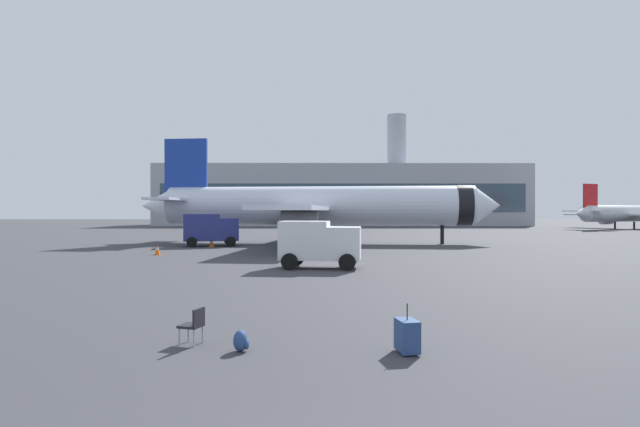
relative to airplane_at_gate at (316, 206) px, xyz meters
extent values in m
cylinder|color=silver|center=(0.23, -0.03, 0.04)|extent=(30.24, 7.30, 3.80)
cone|color=silver|center=(16.32, -1.93, 0.04)|extent=(2.81, 3.87, 3.61)
cone|color=silver|center=(-16.25, 1.92, 0.04)|extent=(3.58, 3.77, 3.42)
cylinder|color=black|center=(14.14, -1.67, 0.04)|extent=(1.85, 4.01, 3.88)
cube|color=silver|center=(0.18, 8.03, -0.26)|extent=(6.65, 16.45, 0.36)
cube|color=silver|center=(-1.70, -7.85, -0.26)|extent=(6.65, 16.45, 0.36)
cylinder|color=gray|center=(-0.11, 5.55, -1.56)|extent=(3.44, 2.56, 2.20)
cylinder|color=gray|center=(-1.41, -5.37, -1.56)|extent=(3.44, 2.56, 2.20)
cube|color=#193899|center=(-13.17, 1.56, 3.64)|extent=(4.41, 0.87, 6.40)
cube|color=silver|center=(-13.29, 4.80, 0.64)|extent=(3.29, 6.26, 0.24)
cube|color=silver|center=(-14.05, -1.56, 0.64)|extent=(3.29, 6.26, 0.24)
cylinder|color=black|center=(12.15, -1.44, -2.76)|extent=(0.36, 0.36, 1.80)
cylinder|color=black|center=(-1.47, 2.59, -2.76)|extent=(0.44, 0.44, 1.80)
cylinder|color=black|center=(-2.04, -2.18, -2.76)|extent=(0.44, 0.44, 1.80)
cylinder|color=silver|center=(55.79, 39.96, -0.90)|extent=(21.63, 11.43, 2.83)
cone|color=silver|center=(44.44, 35.07, -0.90)|extent=(3.19, 3.28, 2.55)
cube|color=silver|center=(52.75, 45.13, -1.12)|extent=(7.99, 12.35, 0.27)
cylinder|color=gray|center=(53.49, 43.42, -2.09)|extent=(2.84, 2.45, 1.64)
cube|color=red|center=(46.56, 35.98, 1.78)|extent=(3.11, 1.54, 4.76)
cube|color=silver|center=(45.27, 38.02, -0.45)|extent=(3.54, 4.87, 0.18)
cube|color=silver|center=(47.16, 33.65, -0.45)|extent=(3.54, 4.87, 0.18)
cylinder|color=black|center=(53.71, 41.01, -2.99)|extent=(0.33, 0.33, 1.34)
cylinder|color=black|center=(55.13, 37.73, -2.99)|extent=(0.33, 0.33, 1.34)
cube|color=navy|center=(-7.93, -3.92, -2.14)|extent=(2.16, 2.54, 2.04)
cube|color=#1E232D|center=(-7.23, -3.75, -1.66)|extent=(0.55, 1.94, 0.84)
cube|color=navy|center=(-10.26, -4.50, -1.96)|extent=(3.56, 2.88, 2.40)
cylinder|color=black|center=(-8.09, -2.78, -3.21)|extent=(0.93, 0.43, 0.90)
cylinder|color=black|center=(-7.53, -5.01, -3.21)|extent=(0.93, 0.43, 0.90)
cylinder|color=black|center=(-11.35, -3.58, -3.21)|extent=(0.93, 0.43, 0.90)
cylinder|color=black|center=(-10.80, -5.81, -3.21)|extent=(0.93, 0.43, 0.90)
cube|color=white|center=(1.60, -22.45, -2.27)|extent=(2.00, 2.21, 1.78)
cube|color=#1E232D|center=(2.35, -22.54, -1.85)|extent=(0.31, 1.80, 0.74)
cube|color=white|center=(-0.58, -22.17, -2.11)|extent=(2.87, 2.32, 2.10)
cylinder|color=black|center=(1.95, -21.43, -3.21)|extent=(0.92, 0.33, 0.90)
cylinder|color=black|center=(1.69, -23.52, -3.21)|extent=(0.92, 0.33, 0.90)
cylinder|color=black|center=(-1.10, -21.04, -3.21)|extent=(0.92, 0.33, 0.90)
cylinder|color=black|center=(-1.37, -23.13, -3.21)|extent=(0.92, 0.33, 0.90)
cube|color=#F2590C|center=(-9.24, -4.98, -3.64)|extent=(0.44, 0.44, 0.04)
cone|color=#F2590C|center=(-9.24, -4.98, -3.25)|extent=(0.36, 0.36, 0.73)
cylinder|color=white|center=(-9.24, -4.98, -3.22)|extent=(0.23, 0.23, 0.10)
cube|color=#F2590C|center=(-11.38, -13.56, -3.64)|extent=(0.44, 0.44, 0.04)
cone|color=#F2590C|center=(-11.38, -13.56, -3.28)|extent=(0.36, 0.36, 0.67)
cylinder|color=white|center=(-11.38, -13.56, -3.24)|extent=(0.23, 0.23, 0.10)
cube|color=navy|center=(2.08, -39.14, -3.27)|extent=(0.51, 0.70, 0.70)
cylinder|color=black|center=(2.08, -39.14, -2.74)|extent=(0.02, 0.02, 0.36)
cylinder|color=black|center=(2.04, -38.92, -3.62)|extent=(0.08, 0.04, 0.08)
cylinder|color=black|center=(2.12, -39.36, -3.62)|extent=(0.08, 0.04, 0.08)
ellipsoid|color=navy|center=(-1.62, -38.98, -3.42)|extent=(0.32, 0.40, 0.48)
ellipsoid|color=navy|center=(-1.48, -38.98, -3.49)|extent=(0.12, 0.28, 0.24)
cube|color=black|center=(-2.87, -38.37, -3.22)|extent=(0.61, 0.61, 0.06)
cube|color=black|center=(-2.67, -38.43, -3.00)|extent=(0.20, 0.47, 0.40)
cylinder|color=#999EA5|center=(-3.12, -38.49, -3.44)|extent=(0.04, 0.04, 0.44)
cylinder|color=#999EA5|center=(-3.00, -38.12, -3.44)|extent=(0.04, 0.04, 0.44)
cylinder|color=#999EA5|center=(-2.75, -38.61, -3.44)|extent=(0.04, 0.04, 0.44)
cylinder|color=#999EA5|center=(-2.63, -38.24, -3.44)|extent=(0.04, 0.04, 0.44)
cube|color=#9EA3AD|center=(5.74, 67.43, 3.05)|extent=(81.60, 19.15, 13.41)
cube|color=#334756|center=(5.74, 57.81, 2.38)|extent=(77.52, 0.10, 6.03)
cylinder|color=#9EA3AD|center=(18.58, 67.43, 15.75)|extent=(4.40, 4.40, 12.00)
camera|label=1|loc=(0.08, -50.39, -0.52)|focal=28.72mm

